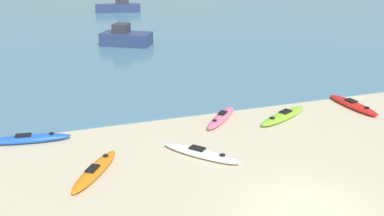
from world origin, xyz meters
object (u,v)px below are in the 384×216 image
Objects in this scene: kayak_on_sand_1 at (283,116)px; kayak_on_sand_4 at (221,117)px; kayak_on_sand_2 at (201,153)px; kayak_on_sand_3 at (353,105)px; kayak_on_sand_0 at (28,139)px; moored_boat_1 at (126,38)px; kayak_on_sand_5 at (95,170)px; moored_boat_2 at (119,7)px.

kayak_on_sand_4 reaches higher than kayak_on_sand_1.
kayak_on_sand_2 is 9.46m from kayak_on_sand_3.
kayak_on_sand_0 is 1.08× the size of kayak_on_sand_1.
kayak_on_sand_2 is 3.82m from kayak_on_sand_4.
kayak_on_sand_1 is 0.77× the size of moored_boat_1.
moored_boat_1 is at bearing 94.51° from kayak_on_sand_4.
kayak_on_sand_4 is (-2.88, 0.71, 0.01)m from kayak_on_sand_1.
kayak_on_sand_2 is 0.69× the size of moored_boat_1.
kayak_on_sand_2 is 0.96× the size of kayak_on_sand_5.
moored_boat_2 reaches higher than kayak_on_sand_3.
moored_boat_2 is at bearing 85.16° from kayak_on_sand_2.
kayak_on_sand_3 is 6.97m from kayak_on_sand_4.
kayak_on_sand_0 is at bearing 177.85° from kayak_on_sand_4.
moored_boat_1 is at bearing 115.48° from kayak_on_sand_3.
moored_boat_1 is 17.11m from moored_boat_2.
moored_boat_2 is at bearing 99.83° from kayak_on_sand_3.
kayak_on_sand_1 reaches higher than kayak_on_sand_5.
kayak_on_sand_0 reaches higher than kayak_on_sand_2.
kayak_on_sand_3 is 19.27m from moored_boat_1.
kayak_on_sand_2 is at bearing -92.28° from moored_boat_1.
kayak_on_sand_4 is at bearing -85.49° from moored_boat_1.
kayak_on_sand_1 reaches higher than kayak_on_sand_2.
moored_boat_1 is at bearing 76.28° from kayak_on_sand_5.
kayak_on_sand_2 and kayak_on_sand_5 have the same top height.
kayak_on_sand_1 is at bearing 26.20° from kayak_on_sand_2.
moored_boat_2 reaches higher than kayak_on_sand_4.
kayak_on_sand_2 is at bearing -28.45° from kayak_on_sand_0.
kayak_on_sand_0 is at bearing -113.63° from moored_boat_1.
kayak_on_sand_3 is at bearing -64.52° from moored_boat_1.
moored_boat_1 reaches higher than kayak_on_sand_0.
moored_boat_2 is (7.26, 37.10, 0.44)m from kayak_on_sand_5.
moored_boat_2 is (-1.87, 34.53, 0.44)m from kayak_on_sand_1.
kayak_on_sand_4 is 33.84m from moored_boat_2.
kayak_on_sand_5 is at bearing -164.30° from kayak_on_sand_1.
moored_boat_2 is at bearing 74.04° from kayak_on_sand_0.
kayak_on_sand_1 is (11.45, -1.03, -0.02)m from kayak_on_sand_0.
kayak_on_sand_5 is at bearing -152.37° from kayak_on_sand_4.
kayak_on_sand_3 is at bearing 16.31° from kayak_on_sand_2.
moored_boat_1 is (-1.33, 16.87, 0.48)m from kayak_on_sand_4.
kayak_on_sand_4 is 7.06m from kayak_on_sand_5.
kayak_on_sand_3 is at bearing 2.73° from kayak_on_sand_1.
kayak_on_sand_5 is 37.80m from moored_boat_2.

